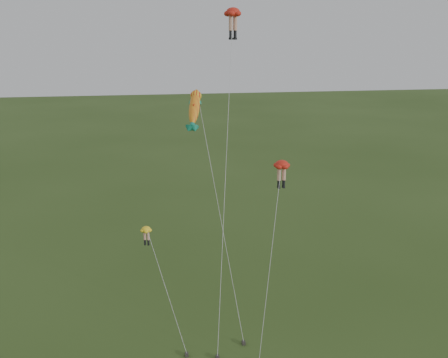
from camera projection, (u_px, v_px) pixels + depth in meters
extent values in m
plane|color=#2F4619|center=(232.00, 339.00, 37.84)|extent=(300.00, 300.00, 0.00)
ellipsoid|color=red|center=(233.00, 12.00, 40.69)|extent=(2.02, 2.02, 0.75)
cylinder|color=tan|center=(231.00, 23.00, 40.81)|extent=(0.33, 0.33, 1.14)
cylinder|color=black|center=(231.00, 34.00, 41.05)|extent=(0.26, 0.26, 0.57)
cube|color=black|center=(231.00, 39.00, 41.16)|extent=(0.32, 0.38, 0.17)
cylinder|color=tan|center=(235.00, 23.00, 41.07)|extent=(0.33, 0.33, 1.14)
cylinder|color=black|center=(235.00, 34.00, 41.32)|extent=(0.26, 0.26, 0.57)
cube|color=black|center=(235.00, 39.00, 41.42)|extent=(0.32, 0.38, 0.17)
cylinder|color=silver|center=(226.00, 170.00, 38.07)|extent=(3.13, 12.20, 24.08)
cube|color=black|center=(217.00, 357.00, 35.59)|extent=(0.25, 0.35, 0.24)
ellipsoid|color=red|center=(282.00, 164.00, 37.22)|extent=(1.40, 1.40, 0.64)
cylinder|color=tan|center=(279.00, 174.00, 37.39)|extent=(0.28, 0.28, 0.97)
cylinder|color=black|center=(279.00, 183.00, 37.60)|extent=(0.22, 0.22, 0.49)
cube|color=black|center=(279.00, 187.00, 37.69)|extent=(0.19, 0.30, 0.14)
cylinder|color=tan|center=(284.00, 174.00, 37.48)|extent=(0.28, 0.28, 0.97)
cylinder|color=black|center=(284.00, 183.00, 37.69)|extent=(0.22, 0.22, 0.49)
cube|color=black|center=(283.00, 187.00, 37.78)|extent=(0.19, 0.30, 0.14)
cylinder|color=silver|center=(271.00, 258.00, 36.08)|extent=(2.81, 5.79, 13.01)
ellipsoid|color=yellow|center=(146.00, 229.00, 38.07)|extent=(1.13, 1.13, 0.45)
cylinder|color=tan|center=(145.00, 235.00, 38.24)|extent=(0.20, 0.20, 0.69)
cylinder|color=black|center=(145.00, 242.00, 38.39)|extent=(0.16, 0.16, 0.34)
cube|color=black|center=(145.00, 244.00, 38.46)|extent=(0.17, 0.22, 0.10)
cylinder|color=tan|center=(148.00, 236.00, 38.20)|extent=(0.20, 0.20, 0.69)
cylinder|color=black|center=(148.00, 242.00, 38.35)|extent=(0.16, 0.16, 0.34)
cube|color=black|center=(149.00, 244.00, 38.41)|extent=(0.17, 0.22, 0.10)
cylinder|color=silver|center=(166.00, 288.00, 36.93)|extent=(2.56, 5.12, 7.95)
cube|color=black|center=(187.00, 355.00, 35.89)|extent=(0.25, 0.35, 0.24)
ellipsoid|color=yellow|center=(195.00, 107.00, 37.70)|extent=(1.61, 3.16, 2.93)
sphere|color=yellow|center=(195.00, 107.00, 37.70)|extent=(1.18, 1.45, 1.27)
cone|color=#138060|center=(195.00, 107.00, 37.70)|extent=(0.97, 1.33, 1.21)
cone|color=#138060|center=(195.00, 107.00, 37.70)|extent=(0.97, 1.33, 1.21)
cone|color=#138060|center=(195.00, 107.00, 37.70)|extent=(0.55, 0.75, 0.67)
cone|color=#138060|center=(195.00, 107.00, 37.70)|extent=(0.55, 0.75, 0.67)
cone|color=red|center=(195.00, 107.00, 37.70)|extent=(0.59, 0.75, 0.67)
cylinder|color=silver|center=(219.00, 223.00, 37.45)|extent=(2.84, 6.09, 16.76)
cube|color=black|center=(244.00, 343.00, 37.24)|extent=(0.25, 0.35, 0.24)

